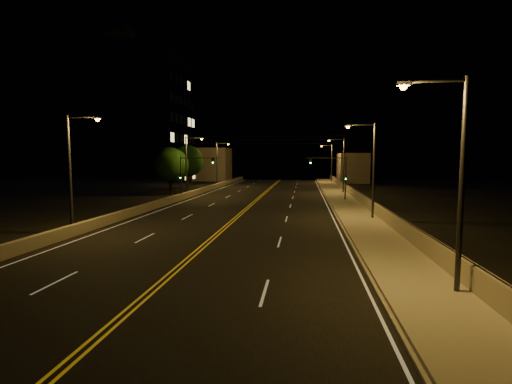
# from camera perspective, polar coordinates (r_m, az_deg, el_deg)

# --- Properties ---
(ground) EXTENTS (160.00, 160.00, 0.00)m
(ground) POSITION_cam_1_polar(r_m,az_deg,el_deg) (15.03, -17.37, -15.75)
(ground) COLOR black
(ground) RESTS_ON ground
(road) EXTENTS (18.00, 120.00, 0.02)m
(road) POSITION_cam_1_polar(r_m,az_deg,el_deg) (33.67, -2.94, -3.88)
(road) COLOR black
(road) RESTS_ON ground
(sidewalk) EXTENTS (3.60, 120.00, 0.30)m
(sidewalk) POSITION_cam_1_polar(r_m,az_deg,el_deg) (33.45, 15.62, -3.88)
(sidewalk) COLOR #9E9784
(sidewalk) RESTS_ON ground
(curb) EXTENTS (0.14, 120.00, 0.15)m
(curb) POSITION_cam_1_polar(r_m,az_deg,el_deg) (33.25, 12.41, -4.00)
(curb) COLOR #9E9784
(curb) RESTS_ON ground
(parapet_wall) EXTENTS (0.30, 120.00, 1.00)m
(parapet_wall) POSITION_cam_1_polar(r_m,az_deg,el_deg) (33.64, 18.43, -2.79)
(parapet_wall) COLOR gray
(parapet_wall) RESTS_ON sidewalk
(jersey_barrier) EXTENTS (0.45, 120.00, 0.78)m
(jersey_barrier) POSITION_cam_1_polar(r_m,az_deg,el_deg) (36.62, -18.08, -2.79)
(jersey_barrier) COLOR gray
(jersey_barrier) RESTS_ON ground
(distant_building_right) EXTENTS (6.00, 10.00, 6.44)m
(distant_building_right) POSITION_cam_1_polar(r_m,az_deg,el_deg) (84.46, 14.61, 3.60)
(distant_building_right) COLOR gray
(distant_building_right) RESTS_ON ground
(distant_building_left) EXTENTS (8.00, 8.00, 7.78)m
(distant_building_left) POSITION_cam_1_polar(r_m,az_deg,el_deg) (90.14, -6.70, 4.24)
(distant_building_left) COLOR gray
(distant_building_left) RESTS_ON ground
(parapet_rail) EXTENTS (0.06, 120.00, 0.06)m
(parapet_rail) POSITION_cam_1_polar(r_m,az_deg,el_deg) (33.57, 18.46, -1.89)
(parapet_rail) COLOR black
(parapet_rail) RESTS_ON parapet_wall
(lane_markings) EXTENTS (17.32, 116.00, 0.00)m
(lane_markings) POSITION_cam_1_polar(r_m,az_deg,el_deg) (33.60, -2.96, -3.88)
(lane_markings) COLOR silver
(lane_markings) RESTS_ON road
(streetlight_0) EXTENTS (2.55, 0.28, 8.27)m
(streetlight_0) POSITION_cam_1_polar(r_m,az_deg,el_deg) (15.53, 28.15, 2.80)
(streetlight_0) COLOR #2D2D33
(streetlight_0) RESTS_ON ground
(streetlight_1) EXTENTS (2.55, 0.28, 8.27)m
(streetlight_1) POSITION_cam_1_polar(r_m,az_deg,el_deg) (32.61, 17.17, 4.11)
(streetlight_1) COLOR #2D2D33
(streetlight_1) RESTS_ON ground
(streetlight_2) EXTENTS (2.55, 0.28, 8.27)m
(streetlight_2) POSITION_cam_1_polar(r_m,az_deg,el_deg) (56.67, 13.04, 4.57)
(streetlight_2) COLOR #2D2D33
(streetlight_2) RESTS_ON ground
(streetlight_3) EXTENTS (2.55, 0.28, 8.27)m
(streetlight_3) POSITION_cam_1_polar(r_m,az_deg,el_deg) (81.19, 11.36, 4.74)
(streetlight_3) COLOR #2D2D33
(streetlight_3) RESTS_ON ground
(streetlight_4) EXTENTS (2.55, 0.28, 8.27)m
(streetlight_4) POSITION_cam_1_polar(r_m,az_deg,el_deg) (28.72, -26.25, 3.69)
(streetlight_4) COLOR #2D2D33
(streetlight_4) RESTS_ON ground
(streetlight_5) EXTENTS (2.55, 0.28, 8.27)m
(streetlight_5) POSITION_cam_1_polar(r_m,az_deg,el_deg) (52.11, -10.36, 4.57)
(streetlight_5) COLOR #2D2D33
(streetlight_5) RESTS_ON ground
(streetlight_6) EXTENTS (2.55, 0.28, 8.27)m
(streetlight_6) POSITION_cam_1_polar(r_m,az_deg,el_deg) (69.48, -5.81, 4.76)
(streetlight_6) COLOR #2D2D33
(streetlight_6) RESTS_ON ground
(traffic_signal_right) EXTENTS (5.11, 0.31, 5.57)m
(traffic_signal_right) POSITION_cam_1_polar(r_m,az_deg,el_deg) (46.33, 12.32, 2.91)
(traffic_signal_right) COLOR #2D2D33
(traffic_signal_right) RESTS_ON ground
(traffic_signal_left) EXTENTS (5.11, 0.31, 5.57)m
(traffic_signal_left) POSITION_cam_1_polar(r_m,az_deg,el_deg) (48.46, -10.29, 3.04)
(traffic_signal_left) COLOR #2D2D33
(traffic_signal_left) RESTS_ON ground
(overhead_wires) EXTENTS (22.00, 0.03, 0.83)m
(overhead_wires) POSITION_cam_1_polar(r_m,az_deg,el_deg) (42.68, -0.67, 7.99)
(overhead_wires) COLOR black
(building_tower) EXTENTS (24.00, 15.00, 29.40)m
(building_tower) POSITION_cam_1_polar(r_m,az_deg,el_deg) (75.94, -19.94, 11.54)
(building_tower) COLOR gray
(building_tower) RESTS_ON ground
(tree_0) EXTENTS (5.07, 5.07, 6.87)m
(tree_0) POSITION_cam_1_polar(r_m,az_deg,el_deg) (55.68, -12.92, 4.04)
(tree_0) COLOR black
(tree_0) RESTS_ON ground
(tree_1) EXTENTS (5.27, 5.27, 7.15)m
(tree_1) POSITION_cam_1_polar(r_m,az_deg,el_deg) (61.74, -13.10, 4.30)
(tree_1) COLOR black
(tree_1) RESTS_ON ground
(tree_2) EXTENTS (5.65, 5.65, 7.66)m
(tree_2) POSITION_cam_1_polar(r_m,az_deg,el_deg) (68.12, -10.46, 4.69)
(tree_2) COLOR black
(tree_2) RESTS_ON ground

